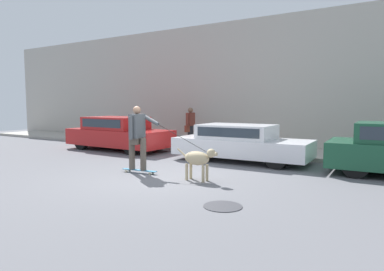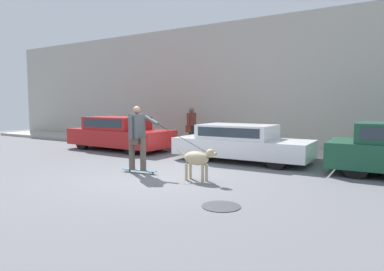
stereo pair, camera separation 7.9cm
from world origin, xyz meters
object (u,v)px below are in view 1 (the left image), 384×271
Objects in this scene: parked_car_1 at (240,143)px; dog at (198,159)px; pedestrian_with_bag at (190,124)px; parked_car_0 at (118,134)px; fire_hydrant at (86,136)px; skateboarder at (138,135)px.

parked_car_1 is 3.91× the size of dog.
dog is at bearing 121.10° from pedestrian_with_bag.
dog is 6.68m from pedestrian_with_bag.
parked_car_0 is at bearing 152.01° from dog.
parked_car_1 reaches higher than fire_hydrant.
pedestrian_with_bag is (-3.41, 2.44, 0.39)m from parked_car_1.
dog is 9.17m from fire_hydrant.
skateboarder is at bearing -117.63° from parked_car_1.
parked_car_1 is 2.79× the size of pedestrian_with_bag.
skateboarder is (-1.83, -0.04, 0.48)m from dog.
pedestrian_with_bag reaches higher than parked_car_1.
parked_car_1 is at bearing 141.99° from pedestrian_with_bag.
parked_car_0 is at bearing 134.08° from skateboarder.
dog is at bearing -86.32° from parked_car_1.
dog is 1.68× the size of fire_hydrant.
skateboarder reaches higher than parked_car_1.
parked_car_1 is 3.55m from skateboarder.
parked_car_0 is 2.85× the size of pedestrian_with_bag.
skateboarder is 1.72× the size of pedestrian_with_bag.
fire_hydrant is at bearing 143.26° from skateboarder.
skateboarder reaches higher than parked_car_0.
pedestrian_with_bag reaches higher than parked_car_0.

